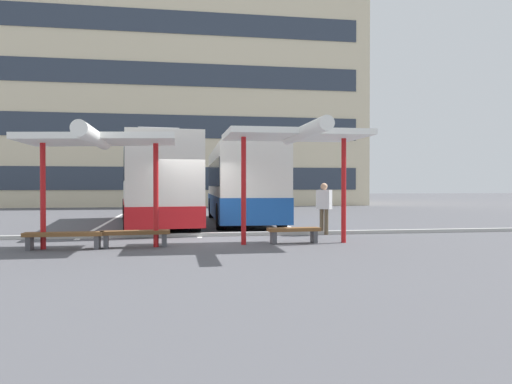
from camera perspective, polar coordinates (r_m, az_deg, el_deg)
ground_plane at (r=15.69m, az=-6.36°, el=-5.33°), size 160.00×160.00×0.00m
terminal_building at (r=46.24m, az=-8.30°, el=11.16°), size 30.01×13.30×22.74m
coach_bus_0 at (r=21.43m, az=-11.45°, el=1.12°), size 3.63×10.98×3.83m
coach_bus_1 at (r=22.24m, az=-1.64°, el=0.71°), size 2.86×10.19×3.59m
lane_stripe_0 at (r=23.10m, az=-16.65°, el=-3.39°), size 0.16×14.00×0.01m
lane_stripe_1 at (r=22.92m, az=-7.30°, el=-3.39°), size 0.16×14.00×0.01m
lane_stripe_2 at (r=23.36m, az=1.94°, el=-3.31°), size 0.16×14.00×0.01m
waiting_shelter_0 at (r=13.64m, az=-17.48°, el=5.47°), size 3.89×4.25×3.02m
bench_0 at (r=13.92m, az=-21.07°, el=-4.74°), size 1.99×0.47×0.45m
bench_1 at (r=13.84m, az=-13.57°, el=-4.75°), size 1.84×0.55×0.45m
waiting_shelter_1 at (r=14.10m, az=4.66°, el=6.23°), size 3.93×4.33×3.25m
bench_2 at (r=14.41m, az=4.34°, el=-4.55°), size 1.54×0.51×0.45m
platform_kerb at (r=16.42m, az=-6.49°, el=-4.85°), size 44.00×0.24×0.12m
waiting_passenger_0 at (r=17.03m, az=7.76°, el=-1.42°), size 0.51×0.51×1.74m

